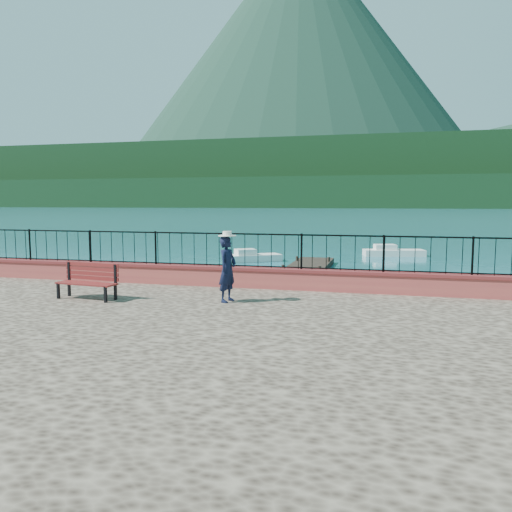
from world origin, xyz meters
The scene contains 13 objects.
ground centered at (0.00, 0.00, 0.00)m, with size 2000.00×2000.00×0.00m, color #19596B.
parapet centered at (0.00, 3.70, 1.49)m, with size 28.00×0.46×0.58m, color #B14940.
railing centered at (0.00, 3.70, 2.25)m, with size 27.00×0.05×0.95m, color black.
dock centered at (-2.00, 12.00, 0.15)m, with size 2.00×16.00×0.30m, color #2D231C.
far_forest centered at (0.00, 300.00, 9.00)m, with size 900.00×60.00×18.00m, color black.
foothills centered at (0.00, 360.00, 22.00)m, with size 900.00×120.00×44.00m, color black.
volcano centered at (-120.00, 700.00, 190.00)m, with size 560.00×560.00×380.00m, color #142D23.
park_bench centered at (-5.29, 1.03, 1.47)m, with size 1.65×0.70×0.89m.
person centered at (-1.77, 1.58, 2.01)m, with size 0.59×0.39×1.61m, color black.
hat centered at (-1.77, 1.58, 2.87)m, with size 0.44×0.44×0.12m, color white.
boat_0 centered at (-3.11, 10.07, 0.40)m, with size 4.24×1.30×0.80m, color silver.
boat_3 centered at (-5.86, 19.44, 0.40)m, with size 3.36×1.30×0.80m, color silver.
boat_4 centered at (2.53, 24.85, 0.40)m, with size 4.00×1.30×0.80m, color silver.
Camera 1 is at (1.93, -9.89, 3.64)m, focal length 35.00 mm.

